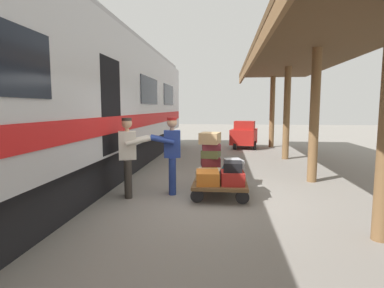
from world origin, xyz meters
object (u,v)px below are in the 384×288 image
train_car (44,101)px  suitcase_orange_carryall (208,177)px  suitcase_yellow_case (210,170)px  suitcase_navy_fabric (232,173)px  suitcase_cream_canvas (209,174)px  suitcase_burgundy_valise (211,147)px  suitcase_maroon_trunk (210,161)px  suitcase_tan_vintage (210,138)px  suitcase_teal_softside (231,170)px  suitcase_red_plastic (232,178)px  luggage_cart (220,181)px  suitcase_black_hardshell (233,166)px  porter_by_door (128,154)px  baggage_tug (244,135)px  suitcase_olive_duffel (211,154)px  porter_in_overalls (171,153)px  suitcase_gray_aluminum (234,163)px

train_car → suitcase_orange_carryall: (-3.55, 0.08, -1.59)m
train_car → suitcase_yellow_case: bearing=-166.2°
suitcase_navy_fabric → suitcase_cream_canvas: bearing=0.0°
suitcase_burgundy_valise → suitcase_cream_canvas: bearing=86.1°
suitcase_maroon_trunk → suitcase_tan_vintage: suitcase_tan_vintage is taller
suitcase_teal_softside → train_car: bearing=12.1°
suitcase_yellow_case → suitcase_tan_vintage: suitcase_tan_vintage is taller
suitcase_red_plastic → suitcase_teal_softside: size_ratio=1.02×
luggage_cart → suitcase_burgundy_valise: bearing=-62.6°
suitcase_black_hardshell → suitcase_orange_carryall: bearing=4.1°
luggage_cart → suitcase_orange_carryall: (0.26, 0.48, 0.18)m
suitcase_orange_carryall → porter_by_door: bearing=-1.5°
luggage_cart → suitcase_navy_fabric: suitcase_navy_fabric is taller
suitcase_navy_fabric → suitcase_teal_softside: size_ratio=1.10×
suitcase_orange_carryall → suitcase_black_hardshell: 0.57m
baggage_tug → porter_by_door: bearing=71.0°
suitcase_burgundy_valise → suitcase_olive_duffel: bearing=-70.9°
suitcase_cream_canvas → train_car: bearing=6.3°
suitcase_cream_canvas → suitcase_tan_vintage: size_ratio=0.98×
suitcase_yellow_case → suitcase_olive_duffel: (-0.03, 0.04, 0.39)m
train_car → suitcase_burgundy_valise: (-3.58, -0.83, -1.05)m
luggage_cart → porter_in_overalls: bearing=4.0°
suitcase_tan_vintage → porter_in_overalls: porter_in_overalls is taller
luggage_cart → porter_by_door: porter_by_door is taller
suitcase_tan_vintage → suitcase_yellow_case: bearing=-86.0°
suitcase_cream_canvas → suitcase_black_hardshell: 0.73m
luggage_cart → porter_by_door: 2.09m
suitcase_navy_fabric → suitcase_tan_vintage: bearing=-40.4°
suitcase_maroon_trunk → baggage_tug: bearing=-99.1°
suitcase_red_plastic → porter_in_overalls: size_ratio=0.32×
suitcase_red_plastic → suitcase_navy_fabric: bearing=-90.0°
suitcase_yellow_case → suitcase_black_hardshell: size_ratio=1.39×
suitcase_burgundy_valise → baggage_tug: 7.79m
porter_by_door → suitcase_black_hardshell: bearing=179.8°
suitcase_orange_carryall → suitcase_red_plastic: 0.51m
suitcase_cream_canvas → suitcase_burgundy_valise: 0.71m
suitcase_navy_fabric → suitcase_maroon_trunk: suitcase_maroon_trunk is taller
suitcase_gray_aluminum → suitcase_burgundy_valise: bearing=-40.0°
train_car → suitcase_cream_canvas: 3.92m
suitcase_red_plastic → suitcase_tan_vintage: suitcase_tan_vintage is taller
train_car → porter_by_door: bearing=178.8°
luggage_cart → baggage_tug: 8.19m
suitcase_orange_carryall → suitcase_red_plastic: (-0.51, 0.00, 0.00)m
suitcase_navy_fabric → suitcase_maroon_trunk: (0.50, -0.44, 0.18)m
suitcase_olive_duffel → suitcase_tan_vintage: bearing=13.6°
train_car → porter_by_door: train_car is taller
porter_by_door → suitcase_red_plastic: bearing=178.8°
suitcase_navy_fabric → suitcase_black_hardshell: 0.50m
suitcase_navy_fabric → suitcase_maroon_trunk: 0.69m
train_car → suitcase_orange_carryall: size_ratio=32.04×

